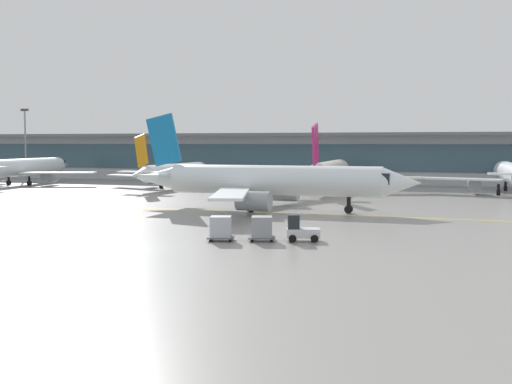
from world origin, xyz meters
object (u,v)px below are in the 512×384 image
Objects in this scene: taxiing_regional_jet at (271,181)px; gate_airplane_2 at (329,172)px; gate_airplane_1 at (174,172)px; apron_light_mast_0 at (25,141)px; baggage_tug at (300,230)px; gate_airplane_0 at (23,168)px; cargo_dolly_trailing at (221,228)px; cargo_dolly_lead at (262,228)px.

gate_airplane_2 is at bearing 89.01° from taxiing_regional_jet.
apron_light_mast_0 is (-41.58, 15.60, 5.42)m from gate_airplane_1.
gate_airplane_1 reaches higher than baggage_tug.
gate_airplane_0 is 0.94× the size of taxiing_regional_jet.
gate_airplane_1 reaches higher than cargo_dolly_trailing.
baggage_tug is (33.77, -50.23, -1.84)m from gate_airplane_1.
gate_airplane_2 is 30.27m from taxiing_regional_jet.
taxiing_regional_jet reaches higher than gate_airplane_1.
taxiing_regional_jet is 22.86m from cargo_dolly_trailing.
taxiing_regional_jet is 13.75× the size of cargo_dolly_lead.
apron_light_mast_0 is (-72.47, 66.66, 7.09)m from cargo_dolly_lead.
gate_airplane_1 is at bearing 90.34° from gate_airplane_2.
gate_airplane_0 is 12.86× the size of cargo_dolly_trailing.
cargo_dolly_lead is (4.49, -51.97, -2.09)m from gate_airplane_2.
gate_airplane_2 is 69.73m from apron_light_mast_0.
gate_airplane_0 reaches higher than baggage_tug.
taxiing_regional_jet reaches higher than cargo_dolly_lead.
cargo_dolly_trailing is (-3.11, -0.89, 0.00)m from cargo_dolly_lead.
taxiing_regional_jet is 22.66m from baggage_tug.
cargo_dolly_trailing is at bearing -135.39° from gate_airplane_0.
baggage_tug reaches higher than cargo_dolly_lead.
apron_light_mast_0 reaches higher than cargo_dolly_trailing.
cargo_dolly_trailing is (-6.00, -1.72, 0.16)m from baggage_tug.
gate_airplane_1 is 0.87× the size of gate_airplane_2.
cargo_dolly_trailing is (2.42, -22.61, -2.31)m from taxiing_regional_jet.
taxiing_regional_jet reaches higher than gate_airplane_0.
apron_light_mast_0 is (-66.94, 44.94, 4.78)m from taxiing_regional_jet.
gate_airplane_2 is at bearing 75.48° from cargo_dolly_trailing.
gate_airplane_1 is 60.55m from baggage_tug.
gate_airplane_1 is 44.74m from apron_light_mast_0.
gate_airplane_2 is (26.39, 0.91, 0.41)m from gate_airplane_1.
gate_airplane_1 is 11.17× the size of cargo_dolly_trailing.
gate_airplane_0 is at bearing 124.13° from cargo_dolly_lead.
apron_light_mast_0 reaches higher than taxiing_regional_jet.
baggage_tug is at bearing -143.32° from gate_airplane_1.
cargo_dolly_lead is (61.25, -51.11, -2.09)m from gate_airplane_0.
taxiing_regional_jet is 2.27× the size of apron_light_mast_0.
apron_light_mast_0 is at bearing 76.16° from gate_airplane_2.
cargo_dolly_trailing is at bearing 180.00° from baggage_tug.
apron_light_mast_0 reaches higher than gate_airplane_1.
gate_airplane_0 is at bearing 92.66° from gate_airplane_1.
gate_airplane_0 is at bearing 125.88° from baggage_tug.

